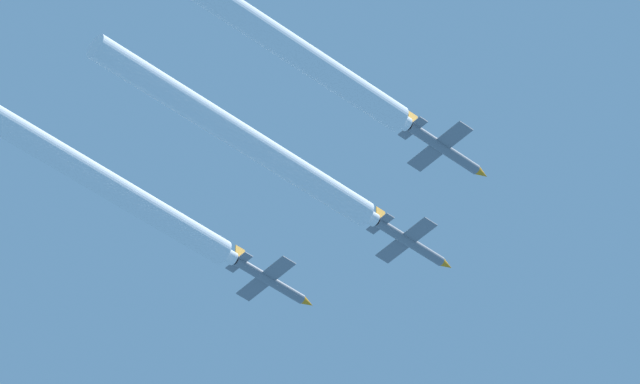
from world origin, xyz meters
The scene contains 6 objects.
jet_lead centered at (-0.49, 8.77, 178.23)m, with size 7.90×11.51×2.77m.
jet_left_wingman centered at (-13.51, 0.02, 176.33)m, with size 7.90×11.51×2.77m.
jet_right_wingman centered at (13.46, 0.49, 176.22)m, with size 7.90×11.51×2.77m.
smoke_trail_lead centered at (-0.49, -15.32, 178.20)m, with size 2.81×37.63×2.81m.
smoke_trail_left_wingman centered at (-13.51, -24.86, 176.30)m, with size 2.81×39.21×2.81m.
smoke_trail_right_wingman centered at (13.46, -19.95, 176.19)m, with size 2.81×30.33×2.81m.
Camera 1 is at (130.45, -119.36, 2.49)m, focal length 132.09 mm.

